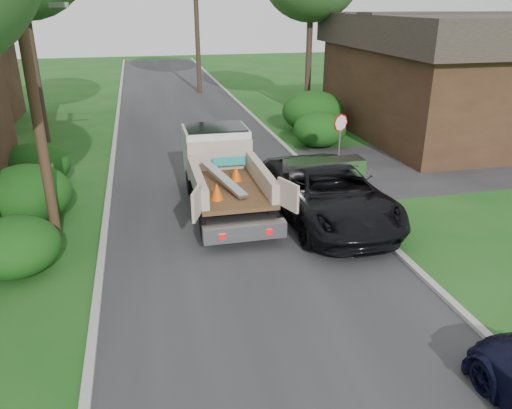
{
  "coord_description": "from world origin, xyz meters",
  "views": [
    {
      "loc": [
        -2.7,
        -9.71,
        6.68
      ],
      "look_at": [
        0.35,
        3.36,
        1.2
      ],
      "focal_mm": 35.0,
      "sensor_mm": 36.0,
      "label": 1
    }
  ],
  "objects": [
    {
      "name": "house_right",
      "position": [
        13.0,
        14.0,
        3.16
      ],
      "size": [
        9.72,
        12.96,
        6.2
      ],
      "rotation": [
        0.0,
        0.0,
        1.57
      ],
      "color": "#382217",
      "rests_on": "ground"
    },
    {
      "name": "utility_pole",
      "position": [
        -5.48,
        4.98,
        5.17
      ],
      "size": [
        2.42,
        1.25,
        10.0
      ],
      "color": "#382619",
      "rests_on": "ground"
    },
    {
      "name": "hedge_right_b",
      "position": [
        6.5,
        16.0,
        1.1
      ],
      "size": [
        3.38,
        3.38,
        2.21
      ],
      "primitive_type": "ellipsoid",
      "color": "#0F3D0E",
      "rests_on": "ground"
    },
    {
      "name": "hedge_left_b",
      "position": [
        -6.5,
        6.5,
        0.94
      ],
      "size": [
        2.86,
        2.86,
        1.87
      ],
      "primitive_type": "ellipsoid",
      "color": "#0F3D0E",
      "rests_on": "ground"
    },
    {
      "name": "hedge_right_a",
      "position": [
        5.8,
        13.0,
        0.85
      ],
      "size": [
        2.6,
        2.6,
        1.7
      ],
      "primitive_type": "ellipsoid",
      "color": "#0F3D0E",
      "rests_on": "ground"
    },
    {
      "name": "stop_sign",
      "position": [
        5.2,
        9.0,
        1.78
      ],
      "size": [
        0.71,
        0.32,
        2.48
      ],
      "color": "slate",
      "rests_on": "ground"
    },
    {
      "name": "ground",
      "position": [
        0.0,
        0.0,
        0.0
      ],
      "size": [
        120.0,
        120.0,
        0.0
      ],
      "primitive_type": "plane",
      "color": "#174C15",
      "rests_on": "ground"
    },
    {
      "name": "curb_right",
      "position": [
        4.1,
        10.0,
        0.06
      ],
      "size": [
        0.2,
        90.0,
        0.12
      ],
      "primitive_type": "cube",
      "color": "#9E9E99",
      "rests_on": "ground"
    },
    {
      "name": "hedge_left_c",
      "position": [
        -6.8,
        10.0,
        0.85
      ],
      "size": [
        2.6,
        2.6,
        1.7
      ],
      "primitive_type": "ellipsoid",
      "color": "#0F3D0E",
      "rests_on": "ground"
    },
    {
      "name": "flatbed_truck",
      "position": [
        -0.08,
        6.92,
        1.33
      ],
      "size": [
        3.02,
        6.44,
        2.44
      ],
      "rotation": [
        0.0,
        0.0,
        -0.0
      ],
      "color": "black",
      "rests_on": "ground"
    },
    {
      "name": "road",
      "position": [
        0.0,
        10.0,
        0.0
      ],
      "size": [
        8.0,
        90.0,
        0.02
      ],
      "primitive_type": "cube",
      "color": "#28282B",
      "rests_on": "ground"
    },
    {
      "name": "hedge_left_a",
      "position": [
        -6.2,
        3.0,
        0.77
      ],
      "size": [
        2.34,
        2.34,
        1.53
      ],
      "primitive_type": "ellipsoid",
      "color": "#0F3D0E",
      "rests_on": "ground"
    },
    {
      "name": "side_street",
      "position": [
        12.0,
        9.0,
        0.01
      ],
      "size": [
        16.0,
        7.0,
        0.02
      ],
      "primitive_type": "cube",
      "color": "#28282B",
      "rests_on": "ground"
    },
    {
      "name": "black_pickup",
      "position": [
        3.02,
        4.5,
        0.93
      ],
      "size": [
        3.2,
        6.72,
        1.85
      ],
      "primitive_type": "imported",
      "rotation": [
        0.0,
        0.0,
        0.02
      ],
      "color": "black",
      "rests_on": "ground"
    },
    {
      "name": "curb_left",
      "position": [
        -4.1,
        10.0,
        0.06
      ],
      "size": [
        0.2,
        90.0,
        0.12
      ],
      "primitive_type": "cube",
      "color": "#9E9E99",
      "rests_on": "ground"
    }
  ]
}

